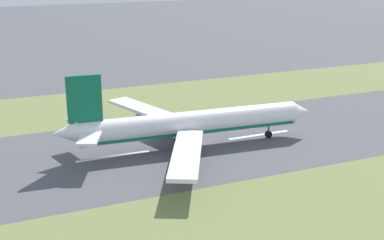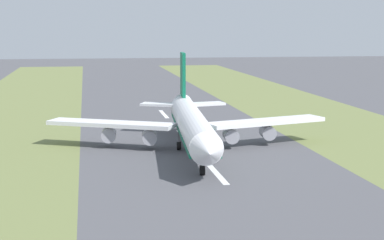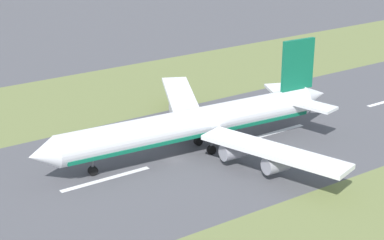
# 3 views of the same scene
# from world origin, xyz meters

# --- Properties ---
(ground_plane) EXTENTS (800.00, 800.00, 0.00)m
(ground_plane) POSITION_xyz_m (0.00, 0.00, 0.00)
(ground_plane) COLOR #4C4C51
(grass_median_west) EXTENTS (40.00, 600.00, 0.01)m
(grass_median_west) POSITION_xyz_m (-45.00, 0.00, 0.00)
(grass_median_west) COLOR olive
(grass_median_west) RESTS_ON ground
(grass_median_east) EXTENTS (40.00, 600.00, 0.01)m
(grass_median_east) POSITION_xyz_m (45.00, 0.00, 0.00)
(grass_median_east) COLOR olive
(grass_median_east) RESTS_ON ground
(centreline_dash_mid) EXTENTS (1.20, 18.00, 0.01)m
(centreline_dash_mid) POSITION_xyz_m (0.00, -24.67, 0.01)
(centreline_dash_mid) COLOR silver
(centreline_dash_mid) RESTS_ON ground
(centreline_dash_far) EXTENTS (1.20, 18.00, 0.01)m
(centreline_dash_far) POSITION_xyz_m (0.00, 15.33, 0.01)
(centreline_dash_far) COLOR silver
(centreline_dash_far) RESTS_ON ground
(airplane_main_jet) EXTENTS (63.95, 67.22, 20.20)m
(airplane_main_jet) POSITION_xyz_m (1.07, -6.57, 6.02)
(airplane_main_jet) COLOR white
(airplane_main_jet) RESTS_ON ground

